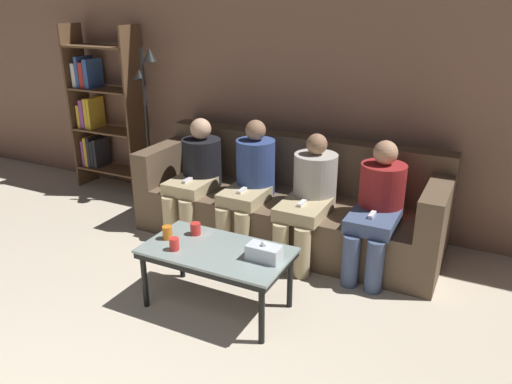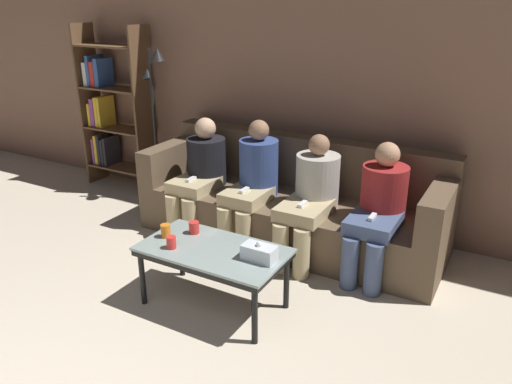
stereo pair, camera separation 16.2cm
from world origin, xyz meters
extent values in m
cube|color=#8C6651|center=(0.00, 4.01, 1.30)|extent=(12.00, 0.06, 2.60)
cube|color=brown|center=(0.00, 3.43, 0.20)|extent=(2.66, 0.89, 0.41)
cube|color=brown|center=(0.00, 3.78, 0.64)|extent=(2.66, 0.20, 0.47)
cube|color=brown|center=(-1.24, 3.43, 0.57)|extent=(0.18, 0.89, 0.33)
cube|color=brown|center=(1.24, 3.43, 0.57)|extent=(0.18, 0.89, 0.33)
cube|color=#8C9E99|center=(0.00, 2.25, 0.44)|extent=(1.00, 0.55, 0.02)
cube|color=black|center=(0.00, 2.25, 0.41)|extent=(0.98, 0.53, 0.04)
cylinder|color=black|center=(-0.45, 2.03, 0.20)|extent=(0.04, 0.04, 0.39)
cylinder|color=black|center=(0.45, 2.03, 0.20)|extent=(0.04, 0.04, 0.39)
cylinder|color=black|center=(-0.45, 2.48, 0.20)|extent=(0.04, 0.04, 0.39)
cylinder|color=black|center=(0.45, 2.48, 0.20)|extent=(0.04, 0.04, 0.39)
cylinder|color=red|center=(-0.25, 2.38, 0.49)|extent=(0.07, 0.07, 0.09)
cylinder|color=orange|center=(-0.39, 2.23, 0.50)|extent=(0.07, 0.07, 0.09)
cylinder|color=red|center=(-0.25, 2.12, 0.49)|extent=(0.07, 0.07, 0.09)
cube|color=silver|center=(0.35, 2.27, 0.50)|extent=(0.22, 0.12, 0.10)
sphere|color=white|center=(0.35, 2.27, 0.56)|extent=(0.04, 0.04, 0.04)
cube|color=brown|center=(-2.68, 3.78, 0.89)|extent=(0.02, 0.32, 1.78)
cube|color=brown|center=(-1.88, 3.78, 0.89)|extent=(0.02, 0.32, 1.78)
cube|color=brown|center=(-2.28, 3.78, 0.22)|extent=(0.81, 0.32, 0.02)
cube|color=#8E4293|center=(-2.61, 3.78, 0.38)|extent=(0.03, 0.24, 0.30)
cube|color=gold|center=(-2.57, 3.78, 0.40)|extent=(0.04, 0.24, 0.34)
cube|color=#232328|center=(-2.52, 3.78, 0.41)|extent=(0.04, 0.24, 0.34)
cube|color=#232328|center=(-2.48, 3.78, 0.38)|extent=(0.03, 0.24, 0.30)
cube|color=#232328|center=(-2.43, 3.78, 0.40)|extent=(0.04, 0.24, 0.33)
cube|color=brown|center=(-2.28, 3.78, 0.67)|extent=(0.81, 0.32, 0.02)
cube|color=gold|center=(-2.61, 3.78, 0.81)|extent=(0.04, 0.24, 0.25)
cube|color=#8E4293|center=(-2.55, 3.78, 0.84)|extent=(0.05, 0.24, 0.31)
cube|color=gold|center=(-2.49, 3.78, 0.85)|extent=(0.04, 0.24, 0.33)
cube|color=gold|center=(-2.45, 3.78, 0.85)|extent=(0.04, 0.24, 0.34)
cube|color=brown|center=(-2.28, 3.78, 1.11)|extent=(0.81, 0.32, 0.02)
cube|color=silver|center=(-2.60, 3.78, 1.25)|extent=(0.05, 0.24, 0.26)
cube|color=#33569E|center=(-2.55, 3.78, 1.29)|extent=(0.04, 0.24, 0.33)
cube|color=red|center=(-2.49, 3.78, 1.26)|extent=(0.06, 0.24, 0.27)
cube|color=#33569E|center=(-2.42, 3.78, 1.28)|extent=(0.06, 0.24, 0.31)
cube|color=brown|center=(-2.28, 3.78, 1.56)|extent=(0.81, 0.32, 0.02)
cylinder|color=black|center=(-1.63, 3.63, 0.01)|extent=(0.26, 0.26, 0.02)
cylinder|color=black|center=(-1.63, 3.63, 0.79)|extent=(0.03, 0.03, 1.57)
cone|color=black|center=(-1.53, 3.63, 1.52)|extent=(0.14, 0.14, 0.12)
cone|color=black|center=(-1.71, 3.67, 1.32)|extent=(0.12, 0.12, 0.10)
cylinder|color=tan|center=(-0.92, 2.97, 0.20)|extent=(0.13, 0.13, 0.41)
cylinder|color=tan|center=(-0.74, 2.97, 0.20)|extent=(0.13, 0.13, 0.41)
cube|color=tan|center=(-0.83, 3.18, 0.46)|extent=(0.36, 0.41, 0.10)
cylinder|color=black|center=(-0.83, 3.38, 0.62)|extent=(0.36, 0.36, 0.43)
sphere|color=#DBAD89|center=(-0.83, 3.38, 0.93)|extent=(0.19, 0.19, 0.19)
cube|color=white|center=(-0.83, 3.14, 0.53)|extent=(0.04, 0.12, 0.02)
cylinder|color=tan|center=(-0.37, 2.96, 0.20)|extent=(0.13, 0.13, 0.41)
cylinder|color=tan|center=(-0.19, 2.96, 0.20)|extent=(0.13, 0.13, 0.41)
cube|color=tan|center=(-0.28, 3.17, 0.46)|extent=(0.34, 0.42, 0.10)
cylinder|color=#334784|center=(-0.28, 3.38, 0.65)|extent=(0.34, 0.34, 0.49)
sphere|color=#997051|center=(-0.28, 3.38, 0.98)|extent=(0.18, 0.18, 0.18)
cube|color=white|center=(-0.28, 3.13, 0.53)|extent=(0.04, 0.12, 0.02)
cylinder|color=tan|center=(0.19, 2.90, 0.20)|extent=(0.13, 0.13, 0.41)
cylinder|color=tan|center=(0.37, 2.90, 0.20)|extent=(0.13, 0.13, 0.41)
cube|color=tan|center=(0.28, 3.14, 0.46)|extent=(0.36, 0.48, 0.10)
cylinder|color=#B7B2A8|center=(0.28, 3.38, 0.63)|extent=(0.36, 0.36, 0.44)
sphere|color=#997051|center=(0.28, 3.38, 0.93)|extent=(0.17, 0.17, 0.17)
cube|color=white|center=(0.28, 3.09, 0.53)|extent=(0.04, 0.12, 0.02)
cylinder|color=#47567A|center=(0.74, 2.94, 0.20)|extent=(0.13, 0.13, 0.41)
cylinder|color=#47567A|center=(0.92, 2.94, 0.20)|extent=(0.13, 0.13, 0.41)
cube|color=#47567A|center=(0.83, 3.16, 0.46)|extent=(0.35, 0.44, 0.10)
cylinder|color=maroon|center=(0.83, 3.38, 0.63)|extent=(0.35, 0.35, 0.43)
sphere|color=tan|center=(0.83, 3.38, 0.94)|extent=(0.19, 0.19, 0.19)
cube|color=white|center=(0.83, 3.12, 0.53)|extent=(0.04, 0.12, 0.02)
camera|label=1|loc=(1.58, -0.29, 2.02)|focal=35.00mm
camera|label=2|loc=(1.72, -0.22, 2.02)|focal=35.00mm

